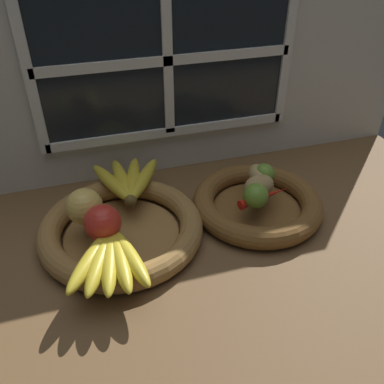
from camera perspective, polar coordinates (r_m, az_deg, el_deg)
ground_plane at (r=97.25cm, az=1.24°, el=-5.87°), size 140.00×90.00×3.00cm
back_wall at (r=107.71cm, az=-3.64°, el=16.43°), size 140.00×4.60×55.00cm
fruit_bowl_left at (r=94.10cm, az=-9.72°, el=-5.04°), size 36.69×36.69×5.10cm
fruit_bowl_right at (r=101.52cm, az=8.97°, el=-1.54°), size 31.30×31.30×5.10cm
apple_red_front at (r=86.01cm, az=-12.22°, el=-4.17°), size 7.67×7.67×7.67cm
apple_golden_left at (r=91.09cm, az=-14.63°, el=-1.96°), size 7.93×7.93×7.93cm
banana_bunch_front at (r=81.16cm, az=-11.24°, el=-8.92°), size 17.05×19.86×3.30cm
banana_bunch_back at (r=101.91cm, az=-8.86°, el=1.59°), size 18.60×20.25×3.18cm
potato_large at (r=98.54cm, az=9.24°, el=0.88°), size 8.62×6.95×4.94cm
potato_back at (r=102.99cm, az=9.23°, el=2.36°), size 5.62×7.86×4.42cm
lime_near at (r=94.23cm, az=8.78°, el=-0.52°), size 5.82×5.82×5.82cm
lime_far at (r=102.80cm, az=9.92°, el=2.47°), size 5.20×5.20×5.20cm
chili_pepper at (r=97.06cm, az=10.09°, el=-0.78°), size 14.02×5.30×2.26cm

